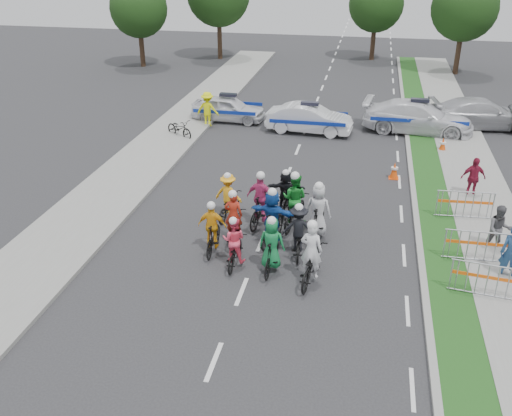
% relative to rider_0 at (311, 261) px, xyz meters
% --- Properties ---
extents(ground, '(90.00, 90.00, 0.00)m').
position_rel_rider_0_xyz_m(ground, '(-1.85, -0.95, -0.67)').
color(ground, '#28282B').
rests_on(ground, ground).
extents(curb_right, '(0.20, 60.00, 0.12)m').
position_rel_rider_0_xyz_m(curb_right, '(3.25, 4.05, -0.61)').
color(curb_right, gray).
rests_on(curb_right, ground).
extents(grass_strip, '(1.20, 60.00, 0.11)m').
position_rel_rider_0_xyz_m(grass_strip, '(3.95, 4.05, -0.62)').
color(grass_strip, '#1E4E19').
rests_on(grass_strip, ground).
extents(sidewalk_right, '(2.40, 60.00, 0.13)m').
position_rel_rider_0_xyz_m(sidewalk_right, '(5.75, 4.05, -0.61)').
color(sidewalk_right, gray).
rests_on(sidewalk_right, ground).
extents(sidewalk_left, '(3.00, 60.00, 0.13)m').
position_rel_rider_0_xyz_m(sidewalk_left, '(-8.35, 4.05, -0.61)').
color(sidewalk_left, gray).
rests_on(sidewalk_left, ground).
extents(rider_0, '(0.96, 2.07, 2.04)m').
position_rel_rider_0_xyz_m(rider_0, '(0.00, 0.00, 0.00)').
color(rider_0, black).
rests_on(rider_0, ground).
extents(rider_1, '(0.81, 1.80, 1.86)m').
position_rel_rider_0_xyz_m(rider_1, '(-1.21, 0.33, 0.06)').
color(rider_1, black).
rests_on(rider_1, ground).
extents(rider_2, '(0.70, 1.65, 1.69)m').
position_rel_rider_0_xyz_m(rider_2, '(-2.38, 0.42, -0.04)').
color(rider_2, black).
rests_on(rider_2, ground).
extents(rider_3, '(0.92, 1.73, 1.80)m').
position_rel_rider_0_xyz_m(rider_3, '(-3.23, 1.09, 0.03)').
color(rider_3, black).
rests_on(rider_3, ground).
extents(rider_4, '(1.06, 1.84, 1.82)m').
position_rel_rider_0_xyz_m(rider_4, '(-0.56, 1.44, 0.04)').
color(rider_4, black).
rests_on(rider_4, ground).
extents(rider_5, '(1.66, 1.97, 2.00)m').
position_rel_rider_0_xyz_m(rider_5, '(-1.49, 2.02, 0.17)').
color(rider_5, black).
rests_on(rider_5, ground).
extents(rider_6, '(0.76, 1.89, 1.89)m').
position_rel_rider_0_xyz_m(rider_6, '(-2.74, 1.87, -0.05)').
color(rider_6, black).
rests_on(rider_6, ground).
extents(rider_7, '(0.92, 2.00, 2.05)m').
position_rel_rider_0_xyz_m(rider_7, '(-0.08, 2.69, 0.12)').
color(rider_7, black).
rests_on(rider_7, ground).
extents(rider_8, '(1.07, 2.11, 2.06)m').
position_rel_rider_0_xyz_m(rider_8, '(-0.95, 3.37, 0.09)').
color(rider_8, black).
rests_on(rider_8, ground).
extents(rider_9, '(1.08, 2.00, 2.03)m').
position_rel_rider_0_xyz_m(rider_9, '(-2.10, 3.24, 0.10)').
color(rider_9, black).
rests_on(rider_9, ground).
extents(rider_10, '(1.06, 1.81, 1.77)m').
position_rel_rider_0_xyz_m(rider_10, '(-3.32, 3.52, 0.02)').
color(rider_10, black).
rests_on(rider_10, ground).
extents(rider_11, '(1.38, 1.65, 1.73)m').
position_rel_rider_0_xyz_m(rider_11, '(-1.40, 4.30, 0.06)').
color(rider_11, black).
rests_on(rider_11, ground).
extents(police_car_0, '(4.01, 1.77, 1.34)m').
position_rel_rider_0_xyz_m(police_car_0, '(-6.13, 14.85, 0.00)').
color(police_car_0, silver).
rests_on(police_car_0, ground).
extents(police_car_1, '(4.43, 1.88, 1.42)m').
position_rel_rider_0_xyz_m(police_car_1, '(-1.64, 13.74, 0.04)').
color(police_car_1, silver).
rests_on(police_car_1, ground).
extents(police_car_2, '(5.69, 2.85, 1.59)m').
position_rel_rider_0_xyz_m(police_car_2, '(3.74, 14.82, 0.12)').
color(police_car_2, silver).
rests_on(police_car_2, ground).
extents(civilian_sedan, '(5.53, 3.00, 1.52)m').
position_rel_rider_0_xyz_m(civilian_sedan, '(7.00, 16.25, 0.09)').
color(civilian_sedan, '#AFAFB4').
rests_on(civilian_sedan, ground).
extents(spectator_0, '(0.73, 0.58, 1.75)m').
position_rel_rider_0_xyz_m(spectator_0, '(5.66, 1.23, 0.20)').
color(spectator_0, navy).
rests_on(spectator_0, ground).
extents(spectator_1, '(0.79, 0.62, 1.61)m').
position_rel_rider_0_xyz_m(spectator_1, '(5.60, 2.85, 0.14)').
color(spectator_1, '#525156').
rests_on(spectator_1, ground).
extents(spectator_2, '(1.02, 0.61, 1.63)m').
position_rel_rider_0_xyz_m(spectator_2, '(5.38, 7.04, 0.15)').
color(spectator_2, maroon).
rests_on(spectator_2, ground).
extents(marshal_hiviz, '(1.22, 0.77, 1.81)m').
position_rel_rider_0_xyz_m(marshal_hiviz, '(-6.97, 13.75, 0.23)').
color(marshal_hiviz, '#E9ED0C').
rests_on(marshal_hiviz, ground).
extents(barrier_0, '(2.05, 0.77, 1.12)m').
position_rel_rider_0_xyz_m(barrier_0, '(4.85, 0.04, -0.11)').
color(barrier_0, '#A5A8AD').
rests_on(barrier_0, ground).
extents(barrier_1, '(2.01, 0.52, 1.12)m').
position_rel_rider_0_xyz_m(barrier_1, '(4.85, 1.97, -0.11)').
color(barrier_1, '#A5A8AD').
rests_on(barrier_1, ground).
extents(barrier_2, '(2.03, 0.63, 1.12)m').
position_rel_rider_0_xyz_m(barrier_2, '(4.85, 4.97, -0.11)').
color(barrier_2, '#A5A8AD').
rests_on(barrier_2, ground).
extents(cone_0, '(0.40, 0.40, 0.70)m').
position_rel_rider_0_xyz_m(cone_0, '(2.52, 8.40, -0.33)').
color(cone_0, '#F24C0C').
rests_on(cone_0, ground).
extents(cone_1, '(0.40, 0.40, 0.70)m').
position_rel_rider_0_xyz_m(cone_1, '(4.77, 12.06, -0.33)').
color(cone_1, '#F24C0C').
rests_on(cone_1, ground).
extents(parked_bike, '(1.82, 1.47, 0.93)m').
position_rel_rider_0_xyz_m(parked_bike, '(-7.85, 11.65, -0.21)').
color(parked_bike, black).
rests_on(parked_bike, ground).
extents(tree_0, '(4.20, 4.20, 6.30)m').
position_rel_rider_0_xyz_m(tree_0, '(-15.85, 27.05, 3.52)').
color(tree_0, '#382619').
rests_on(tree_0, ground).
extents(tree_1, '(4.55, 4.55, 6.82)m').
position_rel_rider_0_xyz_m(tree_1, '(7.15, 29.05, 3.87)').
color(tree_1, '#382619').
rests_on(tree_1, ground).
extents(tree_4, '(4.20, 4.20, 6.30)m').
position_rel_rider_0_xyz_m(tree_4, '(1.15, 33.05, 3.52)').
color(tree_4, '#382619').
rests_on(tree_4, ground).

